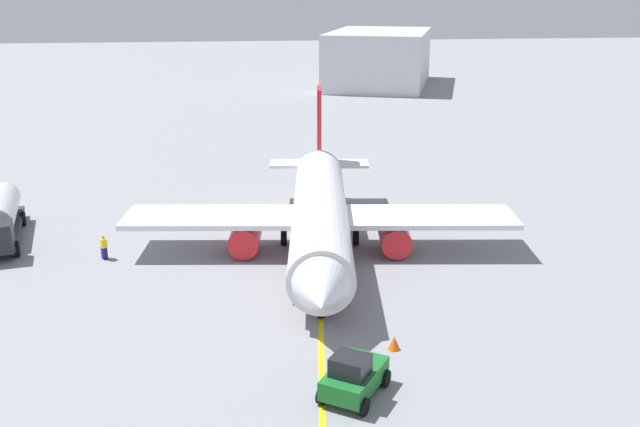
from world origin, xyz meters
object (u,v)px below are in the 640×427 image
airplane (320,215)px  refueling_worker (104,247)px  pushback_tug (354,376)px  fuel_tanker (0,217)px  safety_cone_nose (394,343)px

airplane → refueling_worker: size_ratio=17.96×
pushback_tug → refueling_worker: bearing=-143.2°
airplane → fuel_tanker: (-5.42, -22.89, -0.97)m
pushback_tug → refueling_worker: (-18.81, -14.05, -0.19)m
refueling_worker → safety_cone_nose: refueling_worker is taller
refueling_worker → safety_cone_nose: (14.85, 16.85, -0.46)m
refueling_worker → pushback_tug: bearing=36.8°
fuel_tanker → refueling_worker: fuel_tanker is taller
pushback_tug → safety_cone_nose: bearing=144.8°
fuel_tanker → pushback_tug: bearing=43.1°
airplane → pushback_tug: (18.24, -0.76, -1.69)m
pushback_tug → safety_cone_nose: pushback_tug is taller
airplane → pushback_tug: 18.33m
pushback_tug → refueling_worker: 23.48m
fuel_tanker → pushback_tug: 32.41m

